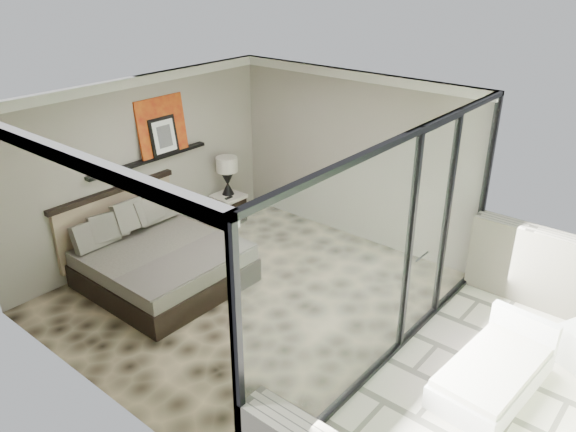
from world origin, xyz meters
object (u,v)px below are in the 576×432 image
Objects in this scene: bed at (159,260)px; table_lamp at (227,171)px; nightstand at (229,209)px; lounger at (494,372)px.

bed is 2.33m from table_lamp.
bed is 4.22× the size of nightstand.
bed is 2.20m from nightstand.
table_lamp reaches higher than bed.
bed reaches higher than lounger.
bed is at bearing -67.90° from nightstand.
lounger reaches higher than nightstand.
bed is at bearing -164.17° from lounger.
nightstand is 0.71m from table_lamp.
table_lamp reaches higher than nightstand.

